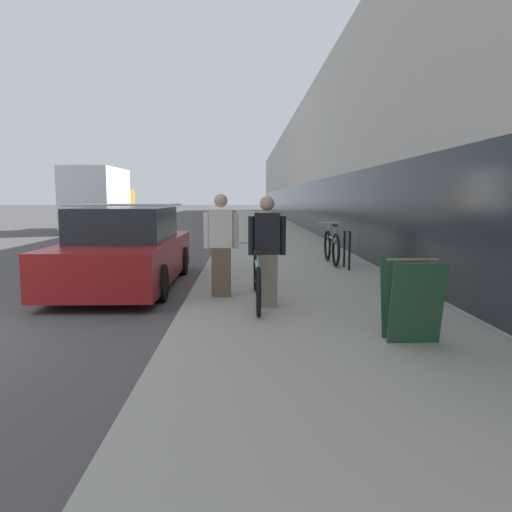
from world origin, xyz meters
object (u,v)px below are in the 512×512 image
Objects in this scene: person_rider at (267,252)px; parked_sedan_curbside at (126,251)px; person_bystander at (221,245)px; moving_truck at (100,200)px; bike_rack_hoop at (347,245)px; cruiser_bike_nearest at (332,247)px; tandem_bicycle at (257,278)px; sandwich_board_sign at (411,300)px.

person_rider is 0.33× the size of parked_sedan_curbside.
moving_truck is at bearing 111.59° from person_bystander.
bike_rack_hoop is 0.86m from cruiser_bike_nearest.
cruiser_bike_nearest reaches higher than tandem_bicycle.
bike_rack_hoop is at bearing -76.93° from cruiser_bike_nearest.
parked_sedan_curbside is at bearing 140.30° from tandem_bicycle.
person_rider is 19.48m from moving_truck.
sandwich_board_sign reaches higher than bike_rack_hoop.
parked_sedan_curbside is (-4.25, -2.32, 0.16)m from cruiser_bike_nearest.
person_bystander is 3.99m from bike_rack_hoop.
moving_truck is (-7.49, 17.97, 0.65)m from person_rider.
person_bystander is (-0.55, 0.46, 0.45)m from tandem_bicycle.
cruiser_bike_nearest is (2.41, 3.84, -0.41)m from person_bystander.
moving_truck reaches higher than person_bystander.
cruiser_bike_nearest is 0.31× the size of moving_truck.
moving_truck reaches higher than sandwich_board_sign.
cruiser_bike_nearest is at bearing 87.83° from sandwich_board_sign.
cruiser_bike_nearest is at bearing 66.60° from tandem_bicycle.
bike_rack_hoop is at bearing 85.52° from sandwich_board_sign.
cruiser_bike_nearest reaches higher than bike_rack_hoop.
person_bystander reaches higher than parked_sedan_curbside.
sandwich_board_sign is (-0.43, -5.53, -0.06)m from bike_rack_hoop.
parked_sedan_curbside is 16.46m from moving_truck.
sandwich_board_sign is (2.17, -2.51, -0.36)m from person_bystander.
tandem_bicycle is 19.15m from moving_truck.
bike_rack_hoop is at bearing 63.22° from person_rider.
moving_truck is (-7.35, 17.65, 1.08)m from tandem_bicycle.
cruiser_bike_nearest is at bearing 57.92° from person_bystander.
moving_truck is at bearing 114.48° from sandwich_board_sign.
parked_sedan_curbside is 0.78× the size of moving_truck.
bike_rack_hoop is 0.18× the size of parked_sedan_curbside.
bike_rack_hoop is at bearing 59.42° from tandem_bicycle.
bike_rack_hoop is at bearing 18.56° from parked_sedan_curbside.
sandwich_board_sign is at bearing -94.48° from bike_rack_hoop.
moving_truck reaches higher than person_rider.
tandem_bicycle is 1.58× the size of person_bystander.
parked_sedan_curbside is at bearing -161.44° from bike_rack_hoop.
person_bystander reaches higher than person_rider.
person_rider is at bearing -67.39° from moving_truck.
person_bystander is 4.55m from cruiser_bike_nearest.
moving_truck is (-6.80, 17.19, 0.63)m from person_bystander.
bike_rack_hoop is (1.92, 3.80, -0.27)m from person_rider.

